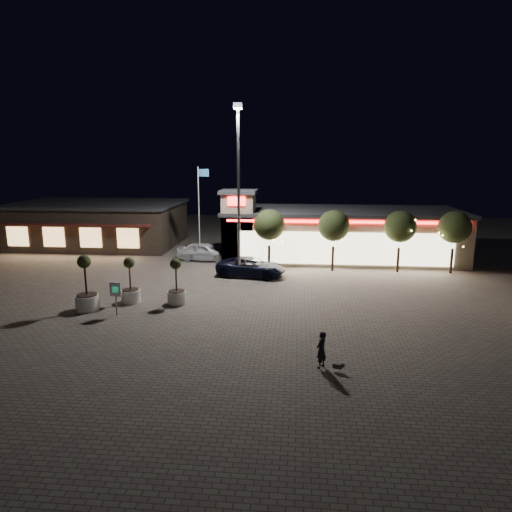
# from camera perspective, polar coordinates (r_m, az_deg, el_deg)

# --- Properties ---
(ground) EXTENTS (90.00, 90.00, 0.00)m
(ground) POSITION_cam_1_polar(r_m,az_deg,el_deg) (26.53, -8.67, -7.15)
(ground) COLOR #655D52
(ground) RESTS_ON ground
(retail_building) EXTENTS (20.40, 8.40, 6.10)m
(retail_building) POSITION_cam_1_polar(r_m,az_deg,el_deg) (40.72, 9.86, 2.84)
(retail_building) COLOR tan
(retail_building) RESTS_ON ground
(restaurant_building) EXTENTS (16.40, 11.00, 4.30)m
(restaurant_building) POSITION_cam_1_polar(r_m,az_deg,el_deg) (49.08, -19.14, 3.87)
(restaurant_building) COLOR #382D23
(restaurant_building) RESTS_ON ground
(floodlight_pole) EXTENTS (0.60, 0.40, 12.38)m
(floodlight_pole) POSITION_cam_1_polar(r_m,az_deg,el_deg) (32.57, -2.20, 9.21)
(floodlight_pole) COLOR gray
(floodlight_pole) RESTS_ON ground
(flagpole) EXTENTS (0.95, 0.10, 8.00)m
(flagpole) POSITION_cam_1_polar(r_m,az_deg,el_deg) (38.34, -7.02, 6.17)
(flagpole) COLOR white
(flagpole) RESTS_ON ground
(string_tree_a) EXTENTS (2.42, 2.42, 4.79)m
(string_tree_a) POSITION_cam_1_polar(r_m,az_deg,el_deg) (35.70, 1.67, 3.90)
(string_tree_a) COLOR #332319
(string_tree_a) RESTS_ON ground
(string_tree_b) EXTENTS (2.42, 2.42, 4.79)m
(string_tree_b) POSITION_cam_1_polar(r_m,az_deg,el_deg) (35.73, 9.71, 3.74)
(string_tree_b) COLOR #332319
(string_tree_b) RESTS_ON ground
(string_tree_c) EXTENTS (2.42, 2.42, 4.79)m
(string_tree_c) POSITION_cam_1_polar(r_m,az_deg,el_deg) (36.46, 17.58, 3.51)
(string_tree_c) COLOR #332319
(string_tree_c) RESTS_ON ground
(string_tree_d) EXTENTS (2.42, 2.42, 4.79)m
(string_tree_d) POSITION_cam_1_polar(r_m,az_deg,el_deg) (37.52, 23.57, 3.29)
(string_tree_d) COLOR #332319
(string_tree_d) RESTS_ON ground
(pickup_truck) EXTENTS (5.48, 3.25, 1.43)m
(pickup_truck) POSITION_cam_1_polar(r_m,az_deg,el_deg) (34.06, -0.63, -1.38)
(pickup_truck) COLOR black
(pickup_truck) RESTS_ON ground
(white_sedan) EXTENTS (4.78, 2.25, 1.58)m
(white_sedan) POSITION_cam_1_polar(r_m,az_deg,el_deg) (39.50, -6.51, 0.56)
(white_sedan) COLOR silver
(white_sedan) RESTS_ON ground
(pedestrian) EXTENTS (0.65, 0.70, 1.60)m
(pedestrian) POSITION_cam_1_polar(r_m,az_deg,el_deg) (19.82, 8.16, -11.53)
(pedestrian) COLOR black
(pedestrian) RESTS_ON ground
(dog) EXTENTS (0.50, 0.29, 0.27)m
(dog) POSITION_cam_1_polar(r_m,az_deg,el_deg) (19.78, 10.34, -13.35)
(dog) COLOR #59514C
(dog) RESTS_ON ground
(planter_left) EXTENTS (1.15, 1.15, 2.82)m
(planter_left) POSITION_cam_1_polar(r_m,az_deg,el_deg) (29.06, -15.41, -3.93)
(planter_left) COLOR silver
(planter_left) RESTS_ON ground
(planter_mid) EXTENTS (1.34, 1.34, 3.30)m
(planter_mid) POSITION_cam_1_polar(r_m,az_deg,el_deg) (28.31, -20.41, -4.38)
(planter_mid) COLOR silver
(planter_mid) RESTS_ON ground
(planter_right) EXTENTS (1.15, 1.15, 2.82)m
(planter_right) POSITION_cam_1_polar(r_m,az_deg,el_deg) (28.16, -9.90, -4.17)
(planter_right) COLOR silver
(planter_right) RESTS_ON ground
(valet_sign) EXTENTS (0.63, 0.09, 1.91)m
(valet_sign) POSITION_cam_1_polar(r_m,az_deg,el_deg) (26.81, -17.15, -4.35)
(valet_sign) COLOR gray
(valet_sign) RESTS_ON ground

